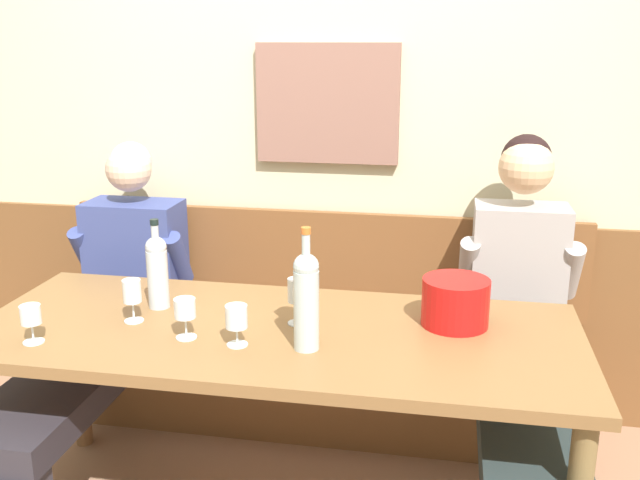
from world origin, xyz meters
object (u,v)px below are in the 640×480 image
ice_bucket (455,302)px  wine_bottle_clear_water (306,298)px  person_center_left_seat (523,330)px  dining_table (275,351)px  wine_glass_near_bucket (236,318)px  wine_glass_left_end (31,316)px  wine_bottle_green_tall (157,269)px  person_right_seat (101,314)px  wine_glass_center_front (185,310)px  wall_bench (315,363)px  wine_glass_mid_left (132,294)px  wine_glass_by_bottle (297,292)px

ice_bucket → wine_bottle_clear_water: (-0.45, -0.28, 0.09)m
person_center_left_seat → ice_bucket: 0.38m
dining_table → wine_glass_near_bucket: size_ratio=15.17×
ice_bucket → wine_glass_left_end: ice_bucket is taller
wine_bottle_green_tall → wine_glass_left_end: bearing=-126.5°
person_right_seat → wine_glass_center_front: 0.77m
person_right_seat → ice_bucket: bearing=-8.1°
person_center_left_seat → person_right_seat: bearing=-179.2°
wall_bench → wine_bottle_clear_water: 1.07m
wall_bench → wine_glass_near_bucket: (-0.08, -0.87, 0.56)m
wine_bottle_clear_water → person_right_seat: bearing=153.3°
wine_bottle_clear_water → person_center_left_seat: bearing=35.5°
wine_bottle_clear_water → wine_glass_mid_left: 0.64m
wine_bottle_green_tall → wine_glass_left_end: (-0.27, -0.37, -0.05)m
person_center_left_seat → wine_bottle_clear_water: size_ratio=3.38×
wine_glass_near_bucket → wine_glass_mid_left: size_ratio=0.89×
ice_bucket → wine_glass_center_front: bearing=-162.3°
wine_glass_near_bucket → wine_glass_mid_left: wine_glass_mid_left is taller
wine_bottle_clear_water → wine_glass_center_front: size_ratio=2.91×
wall_bench → wine_bottle_green_tall: bearing=-127.4°
wall_bench → wine_bottle_clear_water: bearing=-80.9°
wine_glass_mid_left → dining_table: bearing=3.4°
wine_glass_mid_left → wine_bottle_green_tall: bearing=77.3°
wine_bottle_green_tall → person_right_seat: bearing=147.7°
wall_bench → ice_bucket: (0.59, -0.57, 0.55)m
wall_bench → wine_glass_center_front: wall_bench is taller
wine_glass_left_end → wall_bench: bearing=53.0°
wine_glass_by_bottle → person_center_left_seat: bearing=21.9°
person_center_left_seat → wine_glass_mid_left: size_ratio=8.87×
wine_glass_left_end → wine_glass_mid_left: bearing=43.0°
person_center_left_seat → wine_glass_near_bucket: bearing=-150.7°
ice_bucket → wine_glass_mid_left: bearing=-171.0°
wine_glass_center_front → wine_bottle_clear_water: bearing=-1.1°
dining_table → ice_bucket: (0.59, 0.14, 0.17)m
wine_glass_near_bucket → wine_bottle_green_tall: bearing=144.2°
person_right_seat → wine_bottle_clear_water: size_ratio=3.30×
person_center_left_seat → wine_glass_by_bottle: (-0.78, -0.31, 0.21)m
wine_bottle_clear_water → wall_bench: bearing=99.1°
wine_glass_left_end → wine_bottle_clear_water: bearing=7.6°
wine_glass_near_bucket → wine_bottle_clear_water: bearing=4.4°
person_center_left_seat → wine_glass_left_end: (-1.57, -0.62, 0.18)m
person_right_seat → wine_bottle_clear_water: (0.95, -0.48, 0.31)m
wine_glass_by_bottle → wine_glass_near_bucket: wine_glass_by_bottle is taller
wine_glass_mid_left → person_center_left_seat: bearing=16.5°
ice_bucket → wine_glass_left_end: 1.38m
ice_bucket → wine_bottle_clear_water: size_ratio=0.58×
wine_glass_left_end → wine_glass_center_front: bearing=14.8°
wine_glass_center_front → wine_glass_left_end: (-0.47, -0.12, -0.01)m
wine_glass_mid_left → wine_glass_left_end: bearing=-137.0°
ice_bucket → wine_bottle_clear_water: wine_bottle_clear_water is taller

